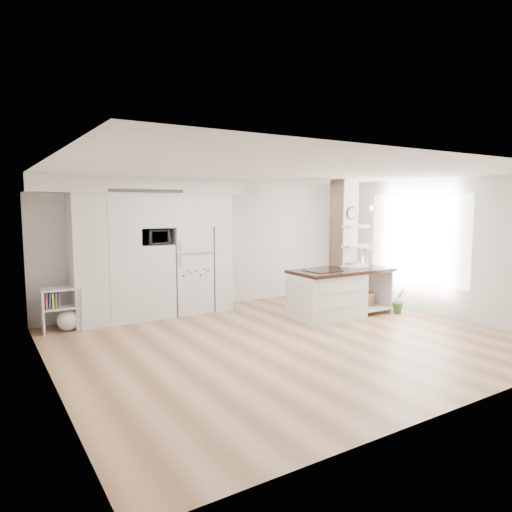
{
  "coord_description": "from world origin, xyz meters",
  "views": [
    {
      "loc": [
        -4.25,
        -5.84,
        2.19
      ],
      "look_at": [
        -0.04,
        0.9,
        1.29
      ],
      "focal_mm": 32.0,
      "sensor_mm": 36.0,
      "label": 1
    }
  ],
  "objects_px": {
    "kitchen_island": "(332,292)",
    "bookshelf": "(64,312)",
    "refrigerator": "(189,269)",
    "floor_plant_a": "(399,301)"
  },
  "relations": [
    {
      "from": "refrigerator",
      "to": "floor_plant_a",
      "type": "relative_size",
      "value": 3.36
    },
    {
      "from": "kitchen_island",
      "to": "floor_plant_a",
      "type": "distance_m",
      "value": 1.45
    },
    {
      "from": "refrigerator",
      "to": "kitchen_island",
      "type": "xyz_separation_m",
      "value": [
        2.18,
        -1.86,
        -0.39
      ]
    },
    {
      "from": "bookshelf",
      "to": "floor_plant_a",
      "type": "height_order",
      "value": "bookshelf"
    },
    {
      "from": "kitchen_island",
      "to": "refrigerator",
      "type": "bearing_deg",
      "value": 140.72
    },
    {
      "from": "floor_plant_a",
      "to": "refrigerator",
      "type": "bearing_deg",
      "value": 146.08
    },
    {
      "from": "kitchen_island",
      "to": "bookshelf",
      "type": "relative_size",
      "value": 2.72
    },
    {
      "from": "refrigerator",
      "to": "floor_plant_a",
      "type": "distance_m",
      "value": 4.29
    },
    {
      "from": "kitchen_island",
      "to": "bookshelf",
      "type": "xyz_separation_m",
      "value": [
        -4.63,
        1.68,
        -0.15
      ]
    },
    {
      "from": "refrigerator",
      "to": "bookshelf",
      "type": "xyz_separation_m",
      "value": [
        -2.44,
        -0.19,
        -0.54
      ]
    }
  ]
}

